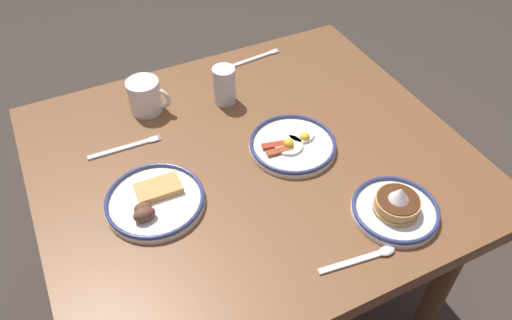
% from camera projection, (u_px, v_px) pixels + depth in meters
% --- Properties ---
extents(ground_plane, '(6.00, 6.00, 0.00)m').
position_uv_depth(ground_plane, '(253.00, 295.00, 1.84)').
color(ground_plane, '#39302A').
extents(dining_table, '(1.13, 0.99, 0.72)m').
position_uv_depth(dining_table, '(252.00, 178.00, 1.39)').
color(dining_table, brown).
rests_on(dining_table, ground_plane).
extents(plate_near_main, '(0.24, 0.24, 0.04)m').
position_uv_depth(plate_near_main, '(293.00, 144.00, 1.35)').
color(plate_near_main, silver).
rests_on(plate_near_main, dining_table).
extents(plate_center_pancakes, '(0.24, 0.24, 0.05)m').
position_uv_depth(plate_center_pancakes, '(154.00, 201.00, 1.20)').
color(plate_center_pancakes, white).
rests_on(plate_center_pancakes, dining_table).
extents(plate_far_companion, '(0.21, 0.21, 0.09)m').
position_uv_depth(plate_far_companion, '(396.00, 208.00, 1.18)').
color(plate_far_companion, white).
rests_on(plate_far_companion, dining_table).
extents(coffee_mug, '(0.11, 0.10, 0.10)m').
position_uv_depth(coffee_mug, '(145.00, 96.00, 1.44)').
color(coffee_mug, white).
rests_on(coffee_mug, dining_table).
extents(drinking_glass, '(0.07, 0.07, 0.12)m').
position_uv_depth(drinking_glass, '(224.00, 87.00, 1.47)').
color(drinking_glass, silver).
rests_on(drinking_glass, dining_table).
extents(fork_near, '(0.19, 0.04, 0.01)m').
position_uv_depth(fork_near, '(256.00, 58.00, 1.66)').
color(fork_near, silver).
rests_on(fork_near, dining_table).
extents(fork_far, '(0.20, 0.02, 0.01)m').
position_uv_depth(fork_far, '(125.00, 148.00, 1.35)').
color(fork_far, silver).
rests_on(fork_far, dining_table).
extents(tea_spoon, '(0.19, 0.04, 0.01)m').
position_uv_depth(tea_spoon, '(368.00, 257.00, 1.10)').
color(tea_spoon, silver).
rests_on(tea_spoon, dining_table).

